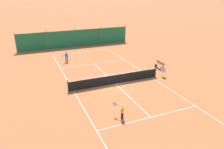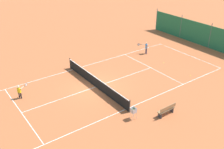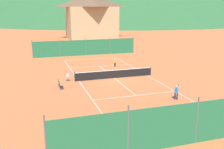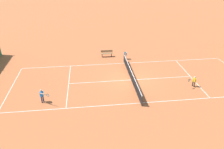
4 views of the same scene
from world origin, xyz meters
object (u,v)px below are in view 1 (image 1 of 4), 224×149
player_far_service (66,56)px  player_far_baseline (122,111)px  tennis_ball_near_corner (114,56)px  tennis_ball_alley_left (90,59)px  courtside_bench (159,65)px  ball_hopper (163,71)px  tennis_net (115,79)px  tennis_ball_by_net_left (96,64)px

player_far_service → player_far_baseline: (-0.95, 14.17, -0.10)m
tennis_ball_near_corner → tennis_ball_alley_left: bearing=-0.7°
player_far_service → courtside_bench: 11.35m
player_far_service → ball_hopper: player_far_service is taller
tennis_net → ball_hopper: (-5.29, 0.28, 0.16)m
player_far_baseline → courtside_bench: player_far_baseline is taller
tennis_ball_by_net_left → courtside_bench: 7.54m
tennis_net → tennis_ball_near_corner: 8.88m
tennis_net → player_far_baseline: bearing=70.8°
player_far_service → tennis_ball_near_corner: 6.40m
player_far_baseline → tennis_ball_alley_left: (-2.00, -13.97, -0.62)m
player_far_service → player_far_baseline: player_far_service is taller
player_far_service → tennis_ball_by_net_left: player_far_service is taller
tennis_net → player_far_service: bearing=-70.7°
player_far_baseline → tennis_ball_near_corner: bearing=-111.2°
tennis_ball_near_corner → ball_hopper: (-1.88, 8.47, 0.62)m
tennis_net → tennis_ball_by_net_left: tennis_net is taller
tennis_net → tennis_ball_near_corner: size_ratio=139.09×
player_far_baseline → tennis_ball_alley_left: size_ratio=16.89×
tennis_net → tennis_ball_alley_left: bearing=-90.0°
tennis_net → player_far_service: player_far_service is taller
tennis_net → player_far_service: 8.93m
player_far_baseline → tennis_ball_by_net_left: 12.23m
tennis_net → ball_hopper: 5.30m
tennis_net → tennis_ball_by_net_left: 6.29m
player_far_baseline → tennis_ball_near_corner: player_far_baseline is taller
player_far_service → tennis_ball_by_net_left: 3.89m
courtside_bench → ball_hopper: bearing=64.4°
ball_hopper → tennis_net: bearing=-3.1°
tennis_ball_by_net_left → tennis_ball_alley_left: bearing=-83.8°
ball_hopper → courtside_bench: (-1.05, -2.20, -0.21)m
player_far_baseline → tennis_ball_by_net_left: size_ratio=16.89×
tennis_net → tennis_ball_by_net_left: bearing=-91.9°
tennis_ball_by_net_left → courtside_bench: (-6.13, 4.36, 0.42)m
tennis_ball_by_net_left → tennis_ball_alley_left: size_ratio=1.00×
tennis_ball_by_net_left → ball_hopper: (-5.08, 6.55, 0.62)m
tennis_net → tennis_ball_alley_left: 8.24m
tennis_ball_by_net_left → ball_hopper: ball_hopper is taller
tennis_ball_by_net_left → tennis_ball_alley_left: 1.97m
player_far_service → tennis_ball_alley_left: (-2.95, 0.20, -0.72)m
player_far_baseline → tennis_ball_near_corner: size_ratio=16.89×
player_far_baseline → ball_hopper: player_far_baseline is taller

